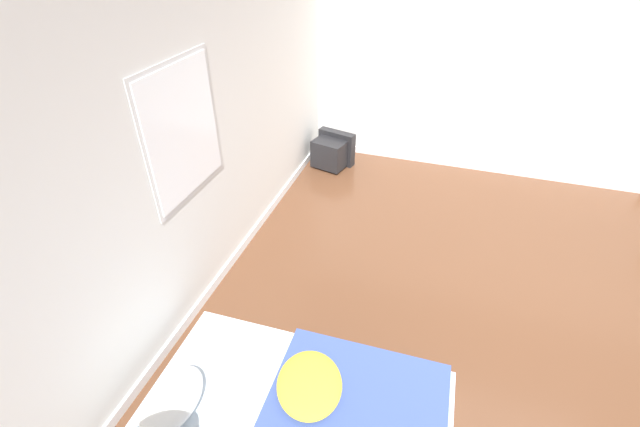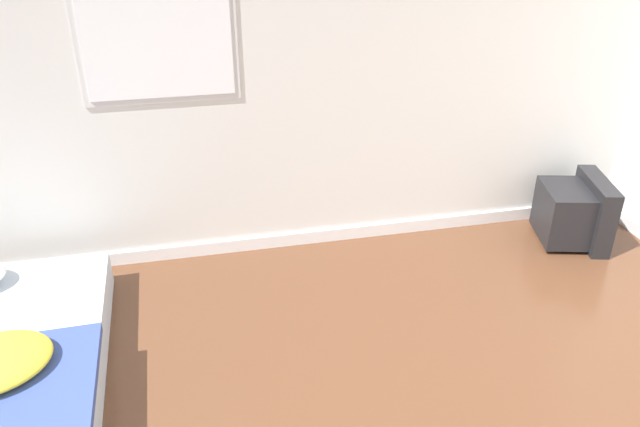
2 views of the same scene
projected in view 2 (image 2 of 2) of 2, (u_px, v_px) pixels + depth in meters
name	position (u px, v px, depth m)	size (l,w,h in m)	color
wall_back	(193.00, 62.00, 3.63)	(8.34, 0.08, 2.60)	silver
crt_tv	(575.00, 212.00, 4.27)	(0.51, 0.56, 0.46)	black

